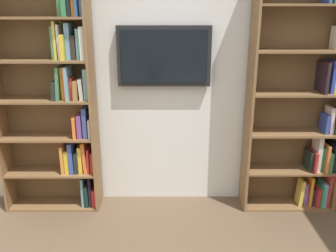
% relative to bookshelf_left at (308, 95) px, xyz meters
% --- Properties ---
extents(wall_back, '(4.52, 0.06, 2.70)m').
position_rel_bookshelf_left_xyz_m(wall_back, '(1.22, -0.17, 0.25)').
color(wall_back, silver).
rests_on(wall_back, ground).
extents(bookshelf_left, '(0.86, 0.28, 2.24)m').
position_rel_bookshelf_left_xyz_m(bookshelf_left, '(0.00, 0.00, 0.00)').
color(bookshelf_left, brown).
rests_on(bookshelf_left, ground).
extents(bookshelf_right, '(0.87, 0.28, 2.12)m').
position_rel_bookshelf_left_xyz_m(bookshelf_right, '(2.24, 0.00, -0.03)').
color(bookshelf_right, brown).
rests_on(bookshelf_right, ground).
extents(wall_mounted_tv, '(0.83, 0.07, 0.53)m').
position_rel_bookshelf_left_xyz_m(wall_mounted_tv, '(1.28, -0.08, 0.33)').
color(wall_mounted_tv, black).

